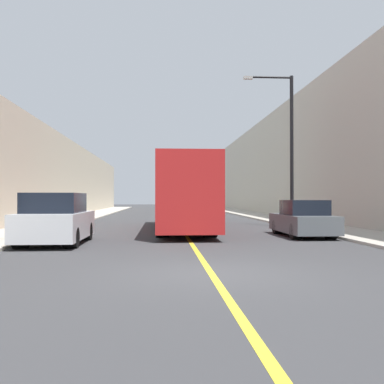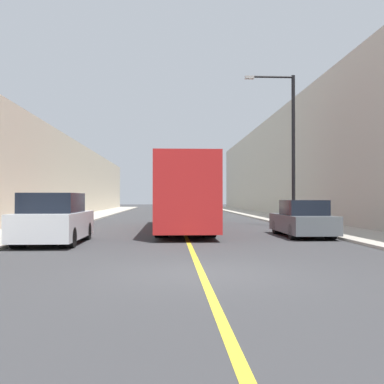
{
  "view_description": "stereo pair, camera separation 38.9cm",
  "coord_description": "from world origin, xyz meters",
  "px_view_note": "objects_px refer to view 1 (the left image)",
  "views": [
    {
      "loc": [
        -1.09,
        -9.75,
        1.65
      ],
      "look_at": [
        0.38,
        11.55,
        1.92
      ],
      "focal_mm": 42.0,
      "sensor_mm": 36.0,
      "label": 1
    },
    {
      "loc": [
        -0.7,
        -9.77,
        1.65
      ],
      "look_at": [
        0.38,
        11.55,
        1.92
      ],
      "focal_mm": 42.0,
      "sensor_mm": 36.0,
      "label": 2
    }
  ],
  "objects_px": {
    "car_right_near": "(303,220)",
    "street_lamp_right": "(288,140)",
    "bus": "(182,194)",
    "parked_suv_left": "(56,220)"
  },
  "relations": [
    {
      "from": "bus",
      "to": "car_right_near",
      "type": "relative_size",
      "value": 2.89
    },
    {
      "from": "bus",
      "to": "car_right_near",
      "type": "height_order",
      "value": "bus"
    },
    {
      "from": "bus",
      "to": "parked_suv_left",
      "type": "height_order",
      "value": "bus"
    },
    {
      "from": "car_right_near",
      "to": "bus",
      "type": "bearing_deg",
      "value": 141.46
    },
    {
      "from": "parked_suv_left",
      "to": "car_right_near",
      "type": "bearing_deg",
      "value": 14.36
    },
    {
      "from": "bus",
      "to": "street_lamp_right",
      "type": "height_order",
      "value": "street_lamp_right"
    },
    {
      "from": "bus",
      "to": "car_right_near",
      "type": "bearing_deg",
      "value": -38.54
    },
    {
      "from": "car_right_near",
      "to": "street_lamp_right",
      "type": "xyz_separation_m",
      "value": [
        1.1,
        6.13,
        4.2
      ]
    },
    {
      "from": "car_right_near",
      "to": "street_lamp_right",
      "type": "bearing_deg",
      "value": 79.8
    },
    {
      "from": "parked_suv_left",
      "to": "car_right_near",
      "type": "height_order",
      "value": "parked_suv_left"
    }
  ]
}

